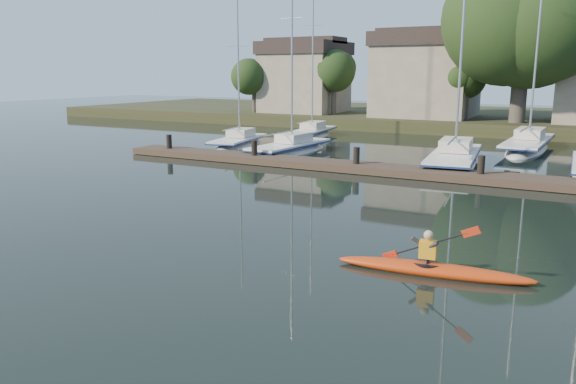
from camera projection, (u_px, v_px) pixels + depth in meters
The scene contains 9 objects.
ground at pixel (265, 261), 14.74m from camera, with size 160.00×160.00×0.00m, color black.
kayak at pixel (432, 267), 13.77m from camera, with size 4.86×1.25×1.54m.
dock at pixel (415, 172), 26.74m from camera, with size 34.00×2.00×1.80m.
sailboat_0 at pixel (239, 149), 37.52m from camera, with size 3.27×7.41×11.37m.
sailboat_1 at pixel (290, 156), 34.38m from camera, with size 2.61×8.53×13.76m.
sailboat_2 at pixel (454, 169), 30.04m from camera, with size 3.43×10.20×16.56m.
sailboat_5 at pixel (311, 139), 42.84m from camera, with size 2.95×8.71×14.13m.
sailboat_6 at pixel (527, 153), 35.90m from camera, with size 2.69×11.06×17.46m.
shore at pixel (521, 91), 47.96m from camera, with size 90.00×25.25×12.75m.
Camera 1 is at (7.21, -12.05, 4.88)m, focal length 35.00 mm.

